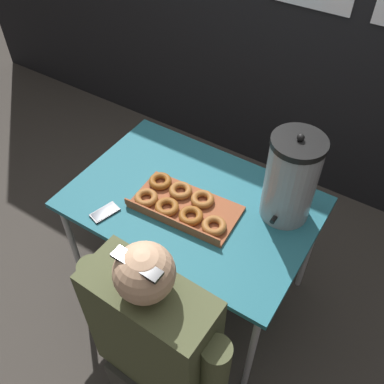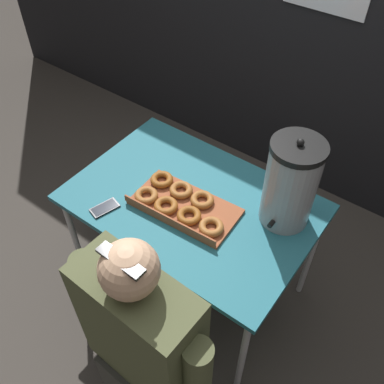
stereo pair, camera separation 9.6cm
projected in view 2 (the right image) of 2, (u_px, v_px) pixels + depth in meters
ground_plane at (192, 284)px, 2.62m from camera, size 12.00×12.00×0.00m
back_wall at (327, 5)px, 2.40m from camera, size 6.00×0.11×2.53m
folding_table at (192, 208)px, 2.11m from camera, size 1.18×0.80×0.76m
donut_box at (181, 204)px, 2.02m from camera, size 0.53×0.30×0.05m
coffee_urn at (291, 184)px, 1.84m from camera, size 0.24×0.27×0.47m
cell_phone at (105, 208)px, 2.03m from camera, size 0.10×0.15×0.01m
person_seated at (145, 351)px, 1.72m from camera, size 0.64×0.27×1.28m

